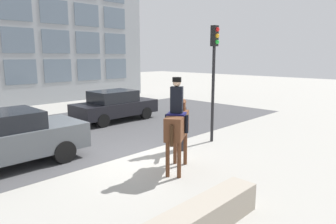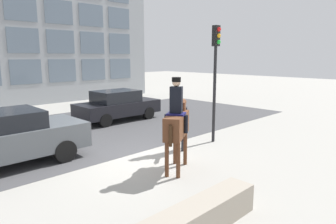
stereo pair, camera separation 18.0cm
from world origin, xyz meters
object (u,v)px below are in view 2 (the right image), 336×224
(street_car_far_lane, at_px, (117,105))
(mounted_horse_lead, at_px, (177,123))
(pedestrian_bystander, at_px, (181,122))
(planter_ledge, at_px, (200,217))
(traffic_light, at_px, (215,66))
(street_car_near_lane, at_px, (2,138))

(street_car_far_lane, bearing_deg, mounted_horse_lead, -111.90)
(pedestrian_bystander, distance_m, planter_ledge, 4.81)
(planter_ledge, bearing_deg, street_car_far_lane, 63.24)
(street_car_far_lane, xyz_separation_m, traffic_light, (0.35, -5.67, 2.05))
(traffic_light, distance_m, planter_ledge, 6.51)
(pedestrian_bystander, xyz_separation_m, street_car_far_lane, (1.35, 5.60, -0.24))
(mounted_horse_lead, bearing_deg, planter_ledge, -160.27)
(street_car_near_lane, bearing_deg, mounted_horse_lead, -47.38)
(street_car_far_lane, bearing_deg, planter_ledge, -116.76)
(mounted_horse_lead, xyz_separation_m, traffic_light, (3.04, 1.01, 1.46))
(street_car_near_lane, bearing_deg, traffic_light, -22.66)
(street_car_far_lane, relative_size, traffic_light, 0.98)
(street_car_near_lane, xyz_separation_m, street_car_far_lane, (6.09, 2.99, -0.08))
(mounted_horse_lead, xyz_separation_m, planter_ledge, (-1.90, -2.41, -1.08))
(traffic_light, bearing_deg, planter_ledge, -145.32)
(street_car_far_lane, height_order, planter_ledge, street_car_far_lane)
(mounted_horse_lead, bearing_deg, street_car_far_lane, 36.07)
(pedestrian_bystander, relative_size, street_car_near_lane, 0.37)
(street_car_far_lane, distance_m, traffic_light, 6.04)
(mounted_horse_lead, height_order, street_car_near_lane, mounted_horse_lead)
(planter_ledge, bearing_deg, pedestrian_bystander, 47.19)
(street_car_near_lane, distance_m, traffic_light, 7.25)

